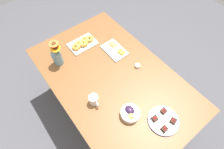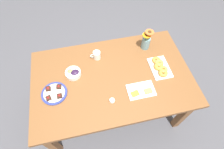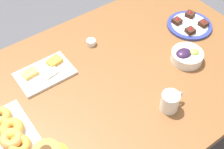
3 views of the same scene
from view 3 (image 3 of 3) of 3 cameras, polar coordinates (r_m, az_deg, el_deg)
dining_table at (r=1.51m, az=-0.00°, el=-3.16°), size 1.60×1.00×0.74m
coffee_mug at (r=1.34m, az=10.58°, el=-4.86°), size 0.11×0.08×0.09m
grape_bowl at (r=1.56m, az=13.51°, el=3.35°), size 0.15×0.15×0.07m
cheese_platter at (r=1.50m, az=-12.17°, el=0.37°), size 0.26×0.17×0.03m
croissant_platter at (r=1.32m, az=-18.35°, el=-9.90°), size 0.19×0.29×0.05m
jam_cup_honey at (r=1.61m, az=-3.84°, el=5.94°), size 0.05×0.05×0.03m
dessert_plate at (r=1.77m, az=14.00°, el=8.80°), size 0.24×0.24×0.05m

